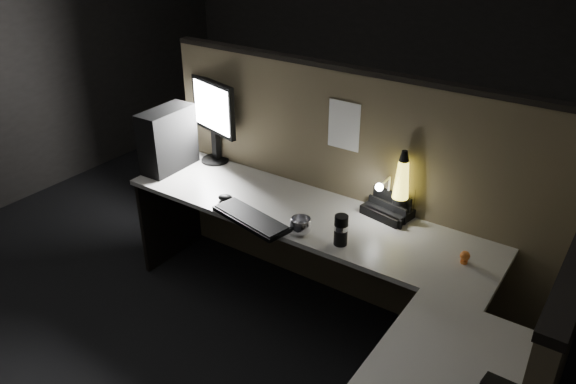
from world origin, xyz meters
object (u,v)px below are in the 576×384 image
Objects in this scene: keyboard at (251,219)px; lava_lamp at (401,191)px; pc_tower at (168,139)px; monitor at (213,113)px.

keyboard is 0.86m from lava_lamp.
keyboard is 1.19× the size of lava_lamp.
lava_lamp is (1.56, 0.25, -0.03)m from pc_tower.
pc_tower is 0.94m from keyboard.
pc_tower is 0.73× the size of monitor.
monitor is 1.36× the size of lava_lamp.
lava_lamp reaches higher than pc_tower.
keyboard is at bearing -143.45° from lava_lamp.
pc_tower is 0.99× the size of lava_lamp.
pc_tower is 0.35m from monitor.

